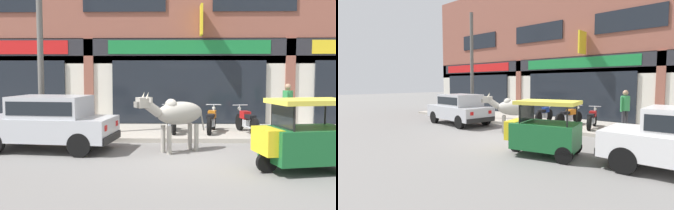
{
  "view_description": "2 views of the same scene",
  "coord_description": "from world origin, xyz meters",
  "views": [
    {
      "loc": [
        -0.4,
        -9.29,
        2.05
      ],
      "look_at": [
        -0.67,
        1.0,
        1.23
      ],
      "focal_mm": 42.0,
      "sensor_mm": 36.0,
      "label": 1
    },
    {
      "loc": [
        6.05,
        -7.15,
        1.99
      ],
      "look_at": [
        -0.87,
        1.0,
        1.1
      ],
      "focal_mm": 28.0,
      "sensor_mm": 36.0,
      "label": 2
    }
  ],
  "objects": [
    {
      "name": "utility_pole",
      "position": [
        -4.56,
        2.5,
        2.93
      ],
      "size": [
        0.18,
        0.18,
        5.6
      ],
      "primitive_type": "cylinder",
      "color": "#595651",
      "rests_on": "sidewalk"
    },
    {
      "name": "car_0",
      "position": [
        -3.84,
        1.02,
        0.81
      ],
      "size": [
        3.74,
        2.01,
        1.46
      ],
      "color": "black",
      "rests_on": "ground"
    },
    {
      "name": "cow",
      "position": [
        -0.44,
        0.87,
        1.01
      ],
      "size": [
        1.86,
        1.44,
        1.61
      ],
      "color": "#9E998E",
      "rests_on": "ground"
    },
    {
      "name": "motorcycle_0",
      "position": [
        -0.63,
        3.57,
        0.52
      ],
      "size": [
        0.52,
        1.81,
        0.88
      ],
      "color": "black",
      "rests_on": "sidewalk"
    },
    {
      "name": "motorcycle_1",
      "position": [
        0.69,
        3.53,
        0.52
      ],
      "size": [
        0.63,
        1.8,
        0.88
      ],
      "color": "black",
      "rests_on": "sidewalk"
    },
    {
      "name": "auto_rickshaw",
      "position": [
        2.24,
        -1.07,
        0.66
      ],
      "size": [
        2.12,
        1.5,
        1.52
      ],
      "color": "black",
      "rests_on": "ground"
    },
    {
      "name": "sidewalk",
      "position": [
        0.0,
        3.96,
        0.07
      ],
      "size": [
        19.0,
        3.53,
        0.13
      ],
      "primitive_type": "cube",
      "color": "#A8A093",
      "rests_on": "ground"
    },
    {
      "name": "pedestrian",
      "position": [
        3.1,
        3.32,
        1.12
      ],
      "size": [
        0.32,
        0.47,
        1.6
      ],
      "color": "#2D2D33",
      "rests_on": "sidewalk"
    },
    {
      "name": "ground_plane",
      "position": [
        0.0,
        0.0,
        0.0
      ],
      "size": [
        90.0,
        90.0,
        0.0
      ],
      "primitive_type": "plane",
      "color": "slate"
    },
    {
      "name": "shop_building",
      "position": [
        0.0,
        5.99,
        3.84
      ],
      "size": [
        23.0,
        1.4,
        8.13
      ],
      "color": "#8E5142",
      "rests_on": "ground"
    },
    {
      "name": "motorcycle_2",
      "position": [
        1.81,
        3.37,
        0.52
      ],
      "size": [
        0.63,
        1.79,
        0.88
      ],
      "color": "black",
      "rests_on": "sidewalk"
    }
  ]
}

